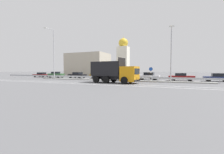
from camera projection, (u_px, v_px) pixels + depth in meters
name	position (u px, v px, depth m)	size (l,w,h in m)	color
ground_plane	(105.00, 82.00, 25.13)	(320.00, 320.00, 0.00)	#565659
lane_strip_0	(109.00, 84.00, 21.30)	(59.76, 0.16, 0.01)	silver
lane_strip_1	(104.00, 85.00, 19.67)	(59.76, 0.16, 0.01)	silver
median_island	(111.00, 80.00, 27.63)	(32.87, 1.10, 0.18)	gray
median_guardrail	(113.00, 77.00, 28.44)	(59.76, 0.09, 0.78)	#9EA0A5
dump_truck	(120.00, 74.00, 22.46)	(7.50, 3.26, 3.78)	orange
median_road_sign	(151.00, 74.00, 24.80)	(0.65, 0.16, 2.45)	white
street_lamp_0	(53.00, 52.00, 32.54)	(0.70, 2.49, 10.75)	#ADADB2
street_lamp_1	(171.00, 52.00, 23.17)	(0.70, 2.70, 8.32)	#ADADB2
parked_car_0	(41.00, 75.00, 41.23)	(4.48, 2.13, 1.32)	maroon
parked_car_1	(56.00, 75.00, 38.82)	(4.16, 1.96, 1.53)	#335B33
parked_car_2	(77.00, 75.00, 36.71)	(4.49, 2.22, 1.46)	black
parked_car_3	(99.00, 75.00, 33.80)	(3.92, 1.83, 1.55)	#B27A14
parked_car_4	(119.00, 76.00, 32.23)	(4.14, 2.24, 1.35)	gray
parked_car_5	(148.00, 76.00, 29.89)	(4.41, 2.17, 1.51)	silver
parked_car_6	(181.00, 77.00, 27.08)	(4.34, 2.11, 1.42)	maroon
parked_car_7	(217.00, 77.00, 25.50)	(4.01, 1.89, 1.42)	navy
background_building_0	(88.00, 65.00, 47.47)	(12.48, 8.14, 7.16)	#B7AD99
church_tower	(123.00, 58.00, 51.31)	(3.60, 3.60, 13.73)	silver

